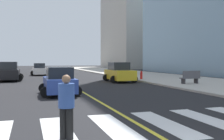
% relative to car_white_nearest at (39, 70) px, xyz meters
% --- Properties ---
extents(sidewalk_kerb_east, '(10.00, 120.00, 0.15)m').
position_rel_car_white_nearest_xyz_m(sidewalk_kerb_east, '(14.23, -15.93, -0.76)').
color(sidewalk_kerb_east, '#B2ADA3').
rests_on(sidewalk_kerb_east, ground).
extents(crosswalk_paint, '(13.50, 4.00, 0.01)m').
position_rel_car_white_nearest_xyz_m(crosswalk_paint, '(2.03, -31.93, -0.83)').
color(crosswalk_paint, silver).
rests_on(crosswalk_paint, ground).
extents(lane_divider_paint, '(0.16, 80.00, 0.01)m').
position_rel_car_white_nearest_xyz_m(lane_divider_paint, '(2.03, 4.07, -0.83)').
color(lane_divider_paint, yellow).
rests_on(lane_divider_paint, ground).
extents(parking_garage_concrete, '(18.00, 24.00, 30.77)m').
position_rel_car_white_nearest_xyz_m(parking_garage_concrete, '(30.34, 32.46, 14.55)').
color(parking_garage_concrete, '#B2ADA3').
rests_on(parking_garage_concrete, ground).
extents(car_white_nearest, '(2.49, 3.99, 1.78)m').
position_rel_car_white_nearest_xyz_m(car_white_nearest, '(0.00, 0.00, 0.00)').
color(car_white_nearest, silver).
rests_on(car_white_nearest, ground).
extents(car_yellow_second, '(2.79, 4.45, 1.98)m').
position_rel_car_white_nearest_xyz_m(car_yellow_second, '(7.30, -14.72, 0.09)').
color(car_yellow_second, gold).
rests_on(car_yellow_second, ground).
extents(car_black_third, '(2.85, 4.55, 2.03)m').
position_rel_car_white_nearest_xyz_m(car_black_third, '(-3.46, -10.25, 0.12)').
color(car_black_third, black).
rests_on(car_black_third, ground).
extents(car_blue_fourth, '(2.45, 3.93, 1.76)m').
position_rel_car_white_nearest_xyz_m(car_blue_fourth, '(0.35, -23.14, -0.01)').
color(car_blue_fourth, '#2D479E').
rests_on(car_blue_fourth, ground).
extents(park_bench, '(1.83, 0.68, 1.12)m').
position_rel_car_white_nearest_xyz_m(park_bench, '(11.92, -20.23, -0.14)').
color(park_bench, '#47474C').
rests_on(park_bench, sidewalk_kerb_east).
extents(pedestrian_crossing, '(0.44, 0.44, 1.77)m').
position_rel_car_white_nearest_xyz_m(pedestrian_crossing, '(-0.52, -32.79, 0.14)').
color(pedestrian_crossing, black).
rests_on(pedestrian_crossing, ground).
extents(fire_hydrant, '(0.26, 0.26, 0.89)m').
position_rel_car_white_nearest_xyz_m(fire_hydrant, '(10.15, -13.76, -0.25)').
color(fire_hydrant, red).
rests_on(fire_hydrant, sidewalk_kerb_east).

